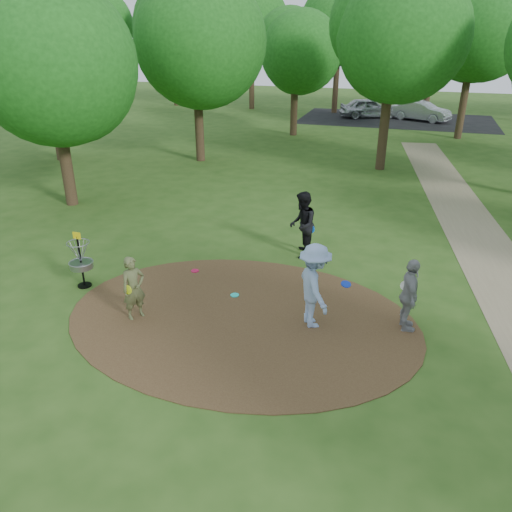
% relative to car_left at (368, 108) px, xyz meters
% --- Properties ---
extents(ground, '(100.00, 100.00, 0.00)m').
position_rel_car_left_xyz_m(ground, '(0.14, -30.24, -0.72)').
color(ground, '#2D5119').
rests_on(ground, ground).
extents(dirt_clearing, '(8.40, 8.40, 0.02)m').
position_rel_car_left_xyz_m(dirt_clearing, '(0.14, -30.24, -0.71)').
color(dirt_clearing, '#47301C').
rests_on(dirt_clearing, ground).
extents(parking_lot, '(14.00, 8.00, 0.01)m').
position_rel_car_left_xyz_m(parking_lot, '(2.14, -0.24, -0.72)').
color(parking_lot, black).
rests_on(parking_lot, ground).
extents(player_observer_with_disc, '(0.62, 0.68, 1.56)m').
position_rel_car_left_xyz_m(player_observer_with_disc, '(-2.24, -30.93, 0.06)').
color(player_observer_with_disc, '#585F37').
rests_on(player_observer_with_disc, ground).
extents(player_throwing_with_disc, '(1.50, 1.49, 2.00)m').
position_rel_car_left_xyz_m(player_throwing_with_disc, '(1.80, -29.99, 0.28)').
color(player_throwing_with_disc, '#95AFDE').
rests_on(player_throwing_with_disc, ground).
extents(player_walking_with_disc, '(0.89, 1.07, 1.98)m').
position_rel_car_left_xyz_m(player_walking_with_disc, '(0.71, -26.30, 0.27)').
color(player_walking_with_disc, black).
rests_on(player_walking_with_disc, ground).
extents(player_waiting_with_disc, '(0.61, 1.08, 1.73)m').
position_rel_car_left_xyz_m(player_waiting_with_disc, '(3.85, -29.55, 0.14)').
color(player_waiting_with_disc, gray).
rests_on(player_waiting_with_disc, ground).
extents(disc_ground_cyan, '(0.22, 0.22, 0.02)m').
position_rel_car_left_xyz_m(disc_ground_cyan, '(-0.36, -29.27, -0.69)').
color(disc_ground_cyan, '#1CE3DA').
rests_on(disc_ground_cyan, dirt_clearing).
extents(disc_ground_red, '(0.22, 0.22, 0.02)m').
position_rel_car_left_xyz_m(disc_ground_red, '(-1.90, -28.28, -0.69)').
color(disc_ground_red, '#D0144B').
rests_on(disc_ground_red, dirt_clearing).
extents(car_left, '(4.58, 3.09, 1.45)m').
position_rel_car_left_xyz_m(car_left, '(0.00, 0.00, 0.00)').
color(car_left, '#A8ABB0').
rests_on(car_left, ground).
extents(car_right, '(4.41, 2.93, 1.37)m').
position_rel_car_left_xyz_m(car_right, '(3.85, -0.23, -0.04)').
color(car_right, '#AEB2B6').
rests_on(car_right, ground).
extents(disc_golf_basket, '(0.63, 0.63, 1.54)m').
position_rel_car_left_xyz_m(disc_golf_basket, '(-4.36, -29.94, 0.15)').
color(disc_golf_basket, black).
rests_on(disc_golf_basket, ground).
extents(tree_ring, '(37.46, 45.32, 8.71)m').
position_rel_car_left_xyz_m(tree_ring, '(1.10, -20.94, 4.43)').
color(tree_ring, '#332316').
rests_on(tree_ring, ground).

